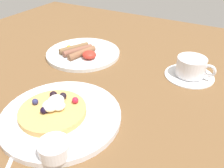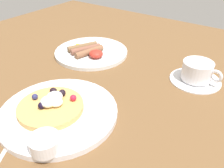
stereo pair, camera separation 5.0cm
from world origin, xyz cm
name	(u,v)px [view 1 (the left image)]	position (x,y,z in cm)	size (l,w,h in cm)	color
ground_plane	(103,106)	(0.00, 0.00, -1.50)	(151.54, 139.49, 3.00)	brown
pancake_plate	(61,116)	(-4.73, -9.82, 0.68)	(26.47, 26.47, 1.36)	white
pancake_with_berries	(53,109)	(-6.19, -10.37, 2.50)	(14.58, 14.58, 3.51)	tan
syrup_ramekin	(54,148)	(1.60, -18.93, 2.80)	(5.72, 5.72, 2.80)	white
breakfast_plate	(83,53)	(-19.08, 18.90, 0.58)	(24.38, 24.38, 1.15)	white
fried_breakfast	(79,51)	(-19.22, 16.84, 2.11)	(14.93, 11.86, 2.62)	brown
coffee_saucer	(189,75)	(15.44, 22.38, 0.34)	(13.86, 13.86, 0.69)	white
coffee_cup	(192,66)	(15.59, 22.37, 3.32)	(10.94, 8.13, 5.08)	white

